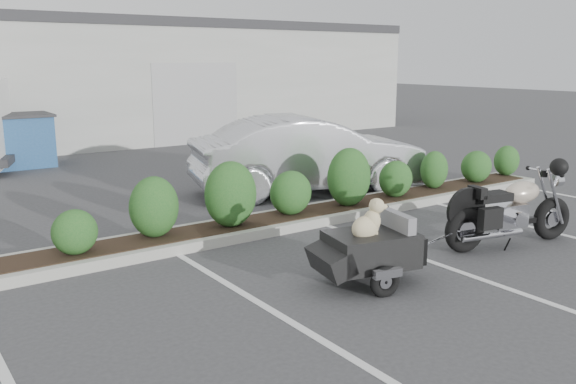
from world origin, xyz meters
TOP-DOWN VIEW (x-y plane):
  - ground at (0.00, 0.00)m, footprint 90.00×90.00m
  - planter_kerb at (1.00, 2.20)m, footprint 12.00×1.00m
  - building at (0.00, 17.00)m, footprint 26.00×10.00m
  - motorcycle at (2.71, -0.69)m, footprint 2.29×0.99m
  - pet_trailer at (-0.07, -0.66)m, footprint 1.87×1.07m
  - sedan at (2.53, 4.00)m, footprint 5.08×2.90m
  - dumpster at (-1.90, 10.76)m, footprint 2.08×1.45m

SIDE VIEW (x-z plane):
  - ground at x=0.00m, z-range 0.00..0.00m
  - planter_kerb at x=1.00m, z-range 0.00..0.15m
  - pet_trailer at x=-0.07m, z-range -0.09..1.01m
  - motorcycle at x=2.71m, z-range -0.13..1.19m
  - dumpster at x=-1.90m, z-range 0.01..1.36m
  - sedan at x=2.53m, z-range 0.00..1.58m
  - building at x=0.00m, z-range 0.00..4.00m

